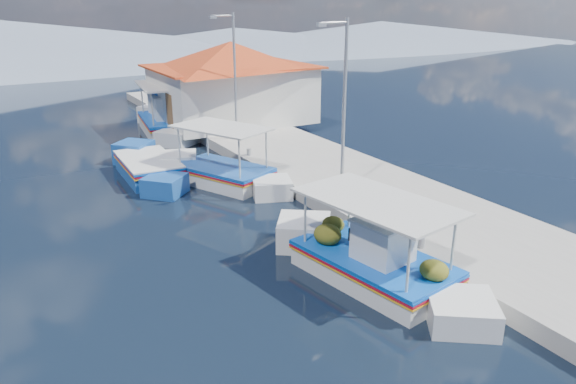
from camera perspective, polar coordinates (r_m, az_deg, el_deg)
ground at (r=16.13m, az=-3.80°, el=-6.35°), size 160.00×160.00×0.00m
quay at (r=23.63m, az=2.60°, el=2.87°), size 5.00×44.00×0.50m
bollards at (r=21.87m, az=-0.99°, el=2.59°), size 0.20×17.20×0.30m
main_caique at (r=14.63m, az=8.82°, el=-7.30°), size 3.02×7.53×2.51m
caique_green_canopy at (r=22.04m, az=-6.82°, el=1.88°), size 3.92×6.38×2.62m
caique_blue_hull at (r=23.50m, az=-14.52°, el=2.36°), size 2.17×6.92×1.23m
caique_far at (r=31.31m, az=-12.76°, el=7.14°), size 3.22×8.37×2.96m
harbor_building at (r=31.02m, az=-5.95°, el=11.58°), size 10.49×10.49×4.40m
lamp_post_near at (r=18.81m, az=5.73°, el=9.73°), size 1.21×0.14×6.00m
lamp_post_far at (r=26.57m, az=-5.81°, el=12.60°), size 1.21×0.14×6.00m
mountain_ridge at (r=70.43m, az=-19.93°, el=14.40°), size 171.40×96.00×5.50m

